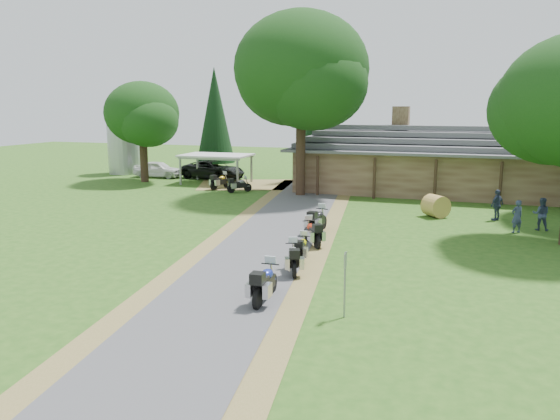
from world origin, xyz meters
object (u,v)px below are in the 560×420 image
(motorcycle_row_b, at_px, (293,257))
(motorcycle_carport_b, at_px, (239,184))
(car_dark_suv, at_px, (213,165))
(motorcycle_row_c, at_px, (302,247))
(silo, at_px, (124,141))
(carport, at_px, (216,169))
(hay_bale, at_px, (436,206))
(motorcycle_carport_a, at_px, (220,181))
(motorcycle_row_a, at_px, (265,281))
(lodge, at_px, (439,159))
(motorcycle_row_e, at_px, (318,219))
(motorcycle_row_d, at_px, (312,231))
(car_white_sedan, at_px, (158,167))

(motorcycle_row_b, bearing_deg, motorcycle_carport_b, 8.71)
(car_dark_suv, bearing_deg, motorcycle_row_c, -132.01)
(silo, distance_m, motorcycle_row_b, 34.18)
(car_dark_suv, distance_m, motorcycle_carport_b, 7.80)
(carport, bearing_deg, car_dark_suv, 119.64)
(hay_bale, bearing_deg, motorcycle_row_b, -109.90)
(motorcycle_carport_a, bearing_deg, carport, 47.96)
(car_dark_suv, xyz_separation_m, hay_bale, (19.08, -10.66, -0.56))
(motorcycle_row_a, xyz_separation_m, motorcycle_carport_b, (-9.58, 20.55, -0.08))
(car_dark_suv, height_order, motorcycle_carport_b, car_dark_suv)
(motorcycle_row_a, bearing_deg, motorcycle_carport_a, 25.88)
(motorcycle_row_c, bearing_deg, car_dark_suv, 26.81)
(lodge, xyz_separation_m, silo, (-28.26, 1.95, 0.52))
(carport, bearing_deg, motorcycle_row_a, -62.72)
(motorcycle_row_e, relative_size, motorcycle_carport_b, 1.16)
(car_dark_suv, xyz_separation_m, motorcycle_row_a, (14.54, -26.54, -0.52))
(motorcycle_row_e, bearing_deg, silo, 59.09)
(motorcycle_row_e, height_order, motorcycle_carport_a, motorcycle_row_e)
(car_dark_suv, bearing_deg, carport, -134.69)
(motorcycle_row_c, relative_size, hay_bale, 1.31)
(motorcycle_carport_a, bearing_deg, silo, 82.20)
(motorcycle_row_d, bearing_deg, silo, 16.19)
(motorcycle_row_a, bearing_deg, carport, 26.13)
(lodge, height_order, silo, silo)
(carport, xyz_separation_m, motorcycle_row_a, (13.13, -24.17, -0.51))
(motorcycle_row_a, bearing_deg, motorcycle_row_d, 1.21)
(motorcycle_row_a, xyz_separation_m, motorcycle_row_d, (-0.47, 7.48, -0.04))
(car_white_sedan, bearing_deg, lodge, -94.24)
(motorcycle_row_c, height_order, motorcycle_carport_b, motorcycle_carport_b)
(motorcycle_row_c, bearing_deg, motorcycle_row_b, 178.84)
(motorcycle_row_a, bearing_deg, car_white_sedan, 34.77)
(silo, relative_size, motorcycle_carport_a, 3.16)
(carport, bearing_deg, silo, 162.18)
(motorcycle_row_c, xyz_separation_m, motorcycle_carport_a, (-11.37, 16.63, 0.08))
(hay_bale, bearing_deg, motorcycle_row_d, -120.82)
(carport, relative_size, motorcycle_row_b, 2.97)
(carport, relative_size, motorcycle_row_a, 2.77)
(lodge, height_order, motorcycle_row_c, lodge)
(silo, xyz_separation_m, motorcycle_carport_a, (12.48, -5.89, -2.33))
(motorcycle_row_b, relative_size, motorcycle_row_c, 1.11)
(silo, relative_size, motorcycle_row_d, 3.19)
(car_white_sedan, bearing_deg, silo, 67.57)
(carport, height_order, motorcycle_row_c, carport)
(motorcycle_row_a, distance_m, motorcycle_carport_a, 24.45)
(car_dark_suv, height_order, hay_bale, car_dark_suv)
(motorcycle_row_c, bearing_deg, carport, 27.13)
(motorcycle_row_e, xyz_separation_m, motorcycle_carport_b, (-8.72, 10.56, -0.09))
(motorcycle_row_b, bearing_deg, hay_bale, -40.05)
(car_dark_suv, relative_size, motorcycle_carport_b, 3.60)
(carport, bearing_deg, hay_bale, -26.38)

